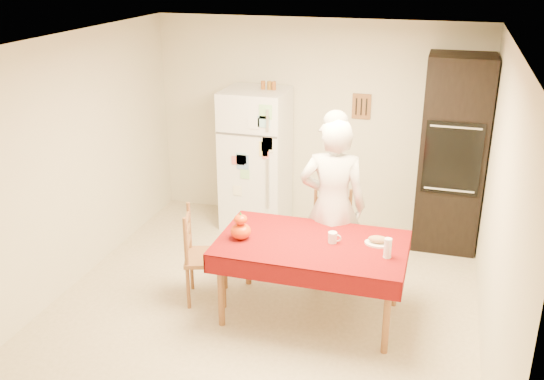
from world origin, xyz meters
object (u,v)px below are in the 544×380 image
at_px(dining_table, 312,249).
at_px(wine_glass, 388,248).
at_px(oven_cabinet, 452,155).
at_px(seated_woman, 332,206).
at_px(chair_far, 333,233).
at_px(bread_plate, 378,243).
at_px(chair_left, 200,252).
at_px(refrigerator, 256,159).
at_px(pumpkin_lower, 241,231).
at_px(coffee_mug, 333,237).

xyz_separation_m(dining_table, wine_glass, (0.68, -0.10, 0.16)).
relative_size(oven_cabinet, seated_woman, 1.23).
relative_size(chair_far, bread_plate, 3.96).
bearing_deg(chair_left, refrigerator, -17.50).
distance_m(refrigerator, bread_plate, 2.43).
xyz_separation_m(dining_table, pumpkin_lower, (-0.64, -0.11, 0.14)).
bearing_deg(seated_woman, refrigerator, -54.28).
distance_m(wine_glass, bread_plate, 0.26).
distance_m(oven_cabinet, bread_plate, 1.90).
relative_size(seated_woman, coffee_mug, 17.92).
height_order(oven_cabinet, wine_glass, oven_cabinet).
bearing_deg(chair_far, chair_left, -164.00).
distance_m(chair_left, pumpkin_lower, 0.57).
height_order(refrigerator, chair_far, refrigerator).
distance_m(coffee_mug, pumpkin_lower, 0.83).
relative_size(oven_cabinet, chair_left, 2.32).
bearing_deg(oven_cabinet, chair_left, -139.76).
height_order(refrigerator, coffee_mug, refrigerator).
xyz_separation_m(pumpkin_lower, wine_glass, (1.32, 0.00, 0.02)).
relative_size(refrigerator, coffee_mug, 17.00).
relative_size(chair_far, wine_glass, 5.40).
relative_size(dining_table, pumpkin_lower, 8.94).
xyz_separation_m(chair_far, pumpkin_lower, (-0.70, -0.87, 0.33)).
height_order(pumpkin_lower, bread_plate, pumpkin_lower).
xyz_separation_m(oven_cabinet, wine_glass, (-0.48, -2.00, -0.25)).
bearing_deg(coffee_mug, chair_far, 99.58).
relative_size(refrigerator, pumpkin_lower, 8.94).
distance_m(oven_cabinet, chair_far, 1.69).
bearing_deg(dining_table, wine_glass, -8.62).
height_order(coffee_mug, pumpkin_lower, pumpkin_lower).
height_order(dining_table, coffee_mug, coffee_mug).
xyz_separation_m(chair_left, pumpkin_lower, (0.46, -0.09, 0.33)).
bearing_deg(oven_cabinet, coffee_mug, -117.86).
xyz_separation_m(dining_table, seated_woman, (0.08, 0.55, 0.20)).
relative_size(refrigerator, wine_glass, 9.66).
distance_m(chair_far, seated_woman, 0.44).
height_order(oven_cabinet, bread_plate, oven_cabinet).
xyz_separation_m(chair_left, bread_plate, (1.68, 0.13, 0.26)).
xyz_separation_m(seated_woman, coffee_mug, (0.10, -0.51, -0.08)).
xyz_separation_m(oven_cabinet, bread_plate, (-0.58, -1.78, -0.33)).
bearing_deg(coffee_mug, seated_woman, 101.34).
relative_size(refrigerator, chair_far, 1.79).
bearing_deg(wine_glass, seated_woman, 132.74).
bearing_deg(refrigerator, coffee_mug, -54.35).
height_order(refrigerator, wine_glass, refrigerator).
bearing_deg(coffee_mug, wine_glass, -16.26).
xyz_separation_m(seated_woman, bread_plate, (0.50, -0.43, -0.13)).
bearing_deg(oven_cabinet, dining_table, -121.42).
bearing_deg(chair_left, chair_far, -74.45).
height_order(chair_far, pumpkin_lower, chair_far).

